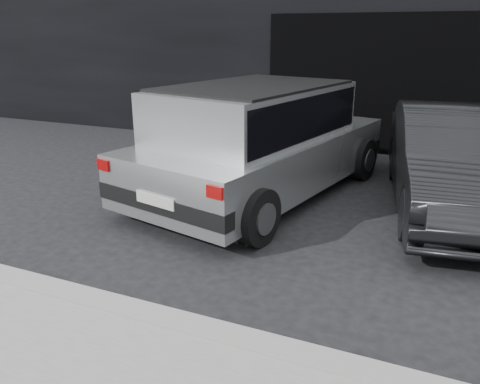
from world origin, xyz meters
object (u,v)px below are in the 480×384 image
at_px(cat_siamese, 246,232).
at_px(cat_white, 194,217).
at_px(silver_hatchback, 259,136).
at_px(second_car, 455,161).

xyz_separation_m(cat_siamese, cat_white, (-0.71, 0.07, 0.05)).
relative_size(silver_hatchback, cat_white, 7.09).
xyz_separation_m(silver_hatchback, cat_white, (-0.24, -1.52, -0.71)).
distance_m(second_car, cat_white, 3.47).
distance_m(cat_siamese, cat_white, 0.71).
xyz_separation_m(silver_hatchback, second_car, (2.58, 0.44, -0.20)).
bearing_deg(silver_hatchback, cat_white, -86.20).
bearing_deg(cat_siamese, silver_hatchback, -66.96).
bearing_deg(second_car, silver_hatchback, -179.28).
bearing_deg(cat_siamese, cat_white, 0.97).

